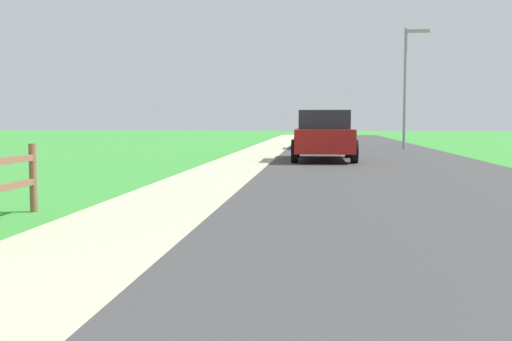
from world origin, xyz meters
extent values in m
plane|color=#388E35|center=(0.00, 25.00, 0.00)|extent=(120.00, 120.00, 0.00)
cube|color=#3B3B3B|center=(3.50, 27.00, 0.00)|extent=(7.00, 66.00, 0.01)
cube|color=#B0B290|center=(-3.00, 27.00, 0.00)|extent=(6.00, 66.00, 0.01)
cube|color=#388E35|center=(-4.50, 27.00, 0.01)|extent=(5.00, 66.00, 0.00)
cylinder|color=brown|center=(-2.62, 8.71, 0.50)|extent=(0.11, 0.11, 1.01)
cube|color=maroon|center=(1.70, 21.40, 0.70)|extent=(1.95, 4.88, 0.75)
cube|color=#1E232B|center=(1.70, 21.18, 1.38)|extent=(1.69, 2.46, 0.62)
cylinder|color=black|center=(2.66, 19.90, 0.37)|extent=(0.23, 0.75, 0.75)
cylinder|color=black|center=(0.78, 19.88, 0.37)|extent=(0.23, 0.75, 0.75)
cylinder|color=black|center=(2.62, 22.92, 0.37)|extent=(0.23, 0.75, 0.75)
cylinder|color=black|center=(0.74, 22.89, 0.37)|extent=(0.23, 0.75, 0.75)
cube|color=#B7BABF|center=(1.73, 30.55, 0.66)|extent=(1.97, 4.47, 0.74)
cube|color=#1E232B|center=(1.74, 30.41, 1.28)|extent=(1.67, 2.31, 0.50)
cylinder|color=black|center=(2.69, 29.22, 0.34)|extent=(0.25, 0.68, 0.67)
cylinder|color=black|center=(0.88, 29.15, 0.34)|extent=(0.25, 0.68, 0.67)
cylinder|color=black|center=(2.58, 31.95, 0.34)|extent=(0.25, 0.68, 0.67)
cylinder|color=black|center=(0.78, 31.88, 0.34)|extent=(0.25, 0.68, 0.67)
cylinder|color=gray|center=(5.61, 30.33, 2.86)|extent=(0.14, 0.14, 5.73)
cube|color=#999999|center=(6.16, 30.33, 5.58)|extent=(1.10, 0.20, 0.14)
camera|label=1|loc=(1.53, 0.11, 1.34)|focal=43.40mm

